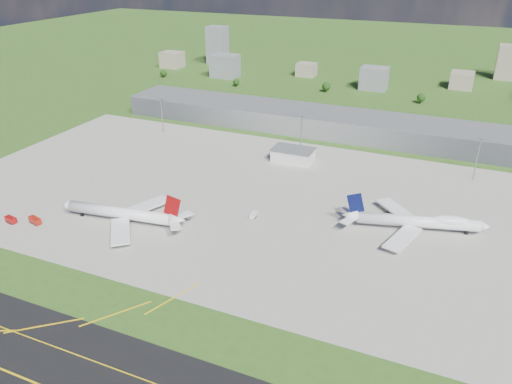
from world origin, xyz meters
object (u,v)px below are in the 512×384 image
at_px(airliner_red_twin, 124,214).
at_px(airliner_blue_quad, 418,222).
at_px(crash_tender, 11,220).
at_px(van_white_near, 253,215).
at_px(van_white_far, 365,219).
at_px(fire_truck, 35,221).
at_px(tug_yellow, 156,215).

bearing_deg(airliner_red_twin, airliner_blue_quad, -167.43).
bearing_deg(airliner_blue_quad, crash_tender, -173.24).
bearing_deg(van_white_near, crash_tender, 113.54).
xyz_separation_m(crash_tender, van_white_far, (164.46, 73.61, -0.47)).
xyz_separation_m(airliner_red_twin, van_white_far, (111.59, 50.31, -3.87)).
relative_size(crash_tender, van_white_near, 1.21).
bearing_deg(van_white_far, crash_tender, -169.43).
relative_size(fire_truck, tug_yellow, 2.14).
bearing_deg(crash_tender, airliner_blue_quad, 30.87).
relative_size(tug_yellow, van_white_far, 0.78).
bearing_deg(van_white_near, fire_truck, 114.25).
relative_size(fire_truck, van_white_near, 1.45).
bearing_deg(crash_tender, tug_yellow, 38.03).
xyz_separation_m(airliner_red_twin, tug_yellow, (11.28, 11.38, -4.18)).
bearing_deg(van_white_near, airliner_red_twin, 115.43).
height_order(airliner_red_twin, fire_truck, airliner_red_twin).
bearing_deg(van_white_far, fire_truck, -169.10).
bearing_deg(crash_tender, airliner_red_twin, 33.41).
height_order(airliner_red_twin, airliner_blue_quad, airliner_red_twin).
bearing_deg(crash_tender, van_white_far, 33.74).
distance_m(fire_truck, van_white_far, 167.61).
height_order(airliner_blue_quad, crash_tender, airliner_blue_quad).
height_order(crash_tender, van_white_far, crash_tender).
distance_m(fire_truck, van_white_near, 110.72).
relative_size(airliner_red_twin, van_white_near, 12.44).
relative_size(tug_yellow, van_white_near, 0.68).
height_order(tug_yellow, van_white_far, van_white_far).
bearing_deg(fire_truck, airliner_blue_quad, 36.52).
xyz_separation_m(fire_truck, van_white_near, (98.96, 49.66, -0.30)).
bearing_deg(airliner_blue_quad, fire_truck, -173.13).
bearing_deg(crash_tender, van_white_near, 35.56).
bearing_deg(van_white_near, van_white_far, -72.21).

